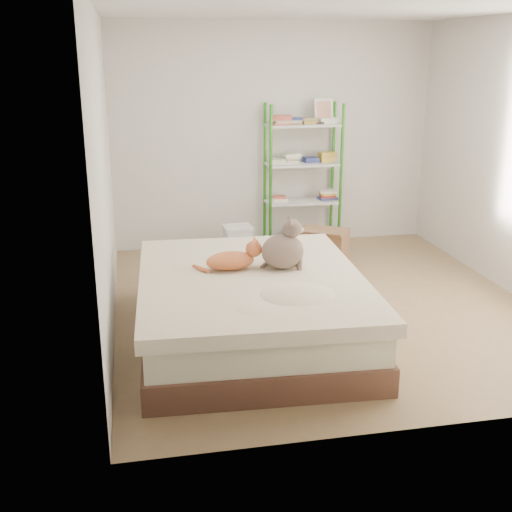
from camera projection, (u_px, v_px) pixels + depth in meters
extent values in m
cube|color=#896B4B|center=(322.00, 305.00, 5.99)|extent=(3.80, 4.20, 0.01)
cube|color=silver|center=(332.00, 7.00, 5.20)|extent=(3.80, 4.20, 0.01)
cube|color=silver|center=(274.00, 136.00, 7.56)|extent=(3.80, 0.01, 2.60)
cube|color=silver|center=(437.00, 229.00, 3.63)|extent=(3.80, 0.01, 2.60)
cube|color=silver|center=(104.00, 174.00, 5.24)|extent=(0.01, 4.20, 2.60)
cube|color=brown|center=(251.00, 327.00, 5.24)|extent=(1.83, 2.24, 0.22)
cube|color=#F1EAC3|center=(251.00, 302.00, 5.17)|extent=(1.78, 2.17, 0.24)
cube|color=beige|center=(251.00, 281.00, 5.11)|extent=(1.87, 2.29, 0.11)
cylinder|color=#2D8822|center=(271.00, 181.00, 7.32)|extent=(0.04, 0.04, 1.70)
cylinder|color=#2D8822|center=(265.00, 175.00, 7.61)|extent=(0.04, 0.04, 1.70)
cylinder|color=#2D8822|center=(341.00, 178.00, 7.47)|extent=(0.04, 0.04, 1.70)
cylinder|color=#2D8822|center=(332.00, 173.00, 7.77)|extent=(0.04, 0.04, 1.70)
cube|color=silver|center=(301.00, 238.00, 7.77)|extent=(0.86, 0.34, 0.02)
cube|color=silver|center=(302.00, 202.00, 7.63)|extent=(0.86, 0.34, 0.02)
cube|color=silver|center=(303.00, 164.00, 7.50)|extent=(0.86, 0.34, 0.02)
cube|color=silver|center=(304.00, 125.00, 7.36)|extent=(0.86, 0.34, 0.02)
cube|color=#AF3838|center=(301.00, 233.00, 7.75)|extent=(0.20, 0.16, 0.09)
cube|color=#AF3838|center=(277.00, 198.00, 7.56)|extent=(0.20, 0.16, 0.09)
cube|color=#AF3838|center=(326.00, 196.00, 7.67)|extent=(0.20, 0.16, 0.09)
cube|color=#AF3838|center=(278.00, 160.00, 7.42)|extent=(0.20, 0.16, 0.09)
cube|color=#AF3838|center=(295.00, 159.00, 7.46)|extent=(0.20, 0.16, 0.09)
cube|color=#AF3838|center=(311.00, 159.00, 7.50)|extent=(0.20, 0.16, 0.09)
cube|color=#AF3838|center=(327.00, 158.00, 7.54)|extent=(0.20, 0.16, 0.09)
cube|color=#AF3838|center=(278.00, 120.00, 7.29)|extent=(0.20, 0.16, 0.09)
cube|color=#AF3838|center=(295.00, 120.00, 7.32)|extent=(0.20, 0.16, 0.09)
cube|color=#AF3838|center=(312.00, 120.00, 7.36)|extent=(0.20, 0.16, 0.09)
cube|color=#AF3838|center=(329.00, 119.00, 7.40)|extent=(0.20, 0.16, 0.09)
cube|color=white|center=(324.00, 111.00, 7.41)|extent=(0.22, 0.09, 0.28)
cube|color=#E15A3D|center=(324.00, 111.00, 7.40)|extent=(0.17, 0.06, 0.21)
cube|color=#A07350|center=(322.00, 247.00, 7.11)|extent=(0.68, 0.65, 0.38)
cube|color=#43188C|center=(337.00, 252.00, 6.96)|extent=(0.28, 0.18, 0.08)
cube|color=#A07350|center=(327.00, 235.00, 6.88)|extent=(0.54, 0.42, 0.12)
cube|color=white|center=(238.00, 243.00, 7.35)|extent=(0.30, 0.27, 0.33)
cube|color=white|center=(237.00, 227.00, 7.29)|extent=(0.34, 0.30, 0.03)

